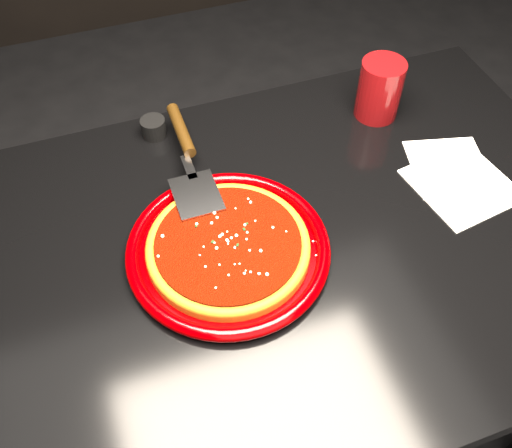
{
  "coord_description": "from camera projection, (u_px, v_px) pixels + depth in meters",
  "views": [
    {
      "loc": [
        -0.24,
        -0.54,
        1.53
      ],
      "look_at": [
        -0.04,
        0.04,
        0.77
      ],
      "focal_mm": 40.0,
      "sensor_mm": 36.0,
      "label": 1
    }
  ],
  "objects": [
    {
      "name": "table",
      "position": [
        277.0,
        343.0,
        1.27
      ],
      "size": [
        1.2,
        0.8,
        0.75
      ],
      "primitive_type": "cube",
      "color": "black",
      "rests_on": "floor"
    },
    {
      "name": "pizza_sauce",
      "position": [
        228.0,
        244.0,
        0.94
      ],
      "size": [
        0.26,
        0.26,
        0.01
      ],
      "primitive_type": "cylinder",
      "rotation": [
        0.0,
        0.0,
        -0.07
      ],
      "color": "#610E02",
      "rests_on": "plate"
    },
    {
      "name": "pizza_crust",
      "position": [
        228.0,
        248.0,
        0.95
      ],
      "size": [
        0.29,
        0.29,
        0.01
      ],
      "primitive_type": "cylinder",
      "rotation": [
        0.0,
        0.0,
        -0.07
      ],
      "color": "brown",
      "rests_on": "plate"
    },
    {
      "name": "floor",
      "position": [
        273.0,
        407.0,
        1.57
      ],
      "size": [
        4.0,
        4.0,
        0.01
      ],
      "primitive_type": "cube",
      "color": "black",
      "rests_on": "ground"
    },
    {
      "name": "ramekin",
      "position": [
        154.0,
        128.0,
        1.13
      ],
      "size": [
        0.06,
        0.06,
        0.04
      ],
      "primitive_type": "cylinder",
      "rotation": [
        0.0,
        0.0,
        0.35
      ],
      "color": "black",
      "rests_on": "table"
    },
    {
      "name": "basil_flecks",
      "position": [
        228.0,
        241.0,
        0.94
      ],
      "size": [
        0.22,
        0.22,
        0.0
      ],
      "primitive_type": null,
      "color": "black",
      "rests_on": "plate"
    },
    {
      "name": "pizza_server",
      "position": [
        189.0,
        158.0,
        1.05
      ],
      "size": [
        0.1,
        0.34,
        0.03
      ],
      "primitive_type": null,
      "rotation": [
        0.0,
        0.0,
        -0.0
      ],
      "color": "silver",
      "rests_on": "plate"
    },
    {
      "name": "napkin_b",
      "position": [
        449.0,
        167.0,
        1.09
      ],
      "size": [
        0.18,
        0.18,
        0.0
      ],
      "primitive_type": "cube",
      "rotation": [
        0.0,
        0.0,
        -0.25
      ],
      "color": "white",
      "rests_on": "table"
    },
    {
      "name": "cup",
      "position": [
        380.0,
        89.0,
        1.14
      ],
      "size": [
        0.11,
        0.11,
        0.12
      ],
      "primitive_type": "cylinder",
      "rotation": [
        0.0,
        0.0,
        -0.3
      ],
      "color": "maroon",
      "rests_on": "table"
    },
    {
      "name": "plate",
      "position": [
        228.0,
        249.0,
        0.95
      ],
      "size": [
        0.37,
        0.37,
        0.03
      ],
      "primitive_type": "cylinder",
      "rotation": [
        0.0,
        0.0,
        -0.07
      ],
      "color": "#6F0001",
      "rests_on": "table"
    },
    {
      "name": "pizza_crust_rim",
      "position": [
        228.0,
        245.0,
        0.94
      ],
      "size": [
        0.29,
        0.29,
        0.02
      ],
      "primitive_type": "torus",
      "rotation": [
        0.0,
        0.0,
        -0.07
      ],
      "color": "brown",
      "rests_on": "plate"
    },
    {
      "name": "parmesan_dusting",
      "position": [
        228.0,
        241.0,
        0.94
      ],
      "size": [
        0.24,
        0.24,
        0.01
      ],
      "primitive_type": null,
      "color": "#F4E7BE",
      "rests_on": "plate"
    },
    {
      "name": "napkin_a",
      "position": [
        462.0,
        185.0,
        1.06
      ],
      "size": [
        0.19,
        0.19,
        0.0
      ],
      "primitive_type": "cube",
      "rotation": [
        0.0,
        0.0,
        0.15
      ],
      "color": "white",
      "rests_on": "table"
    }
  ]
}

